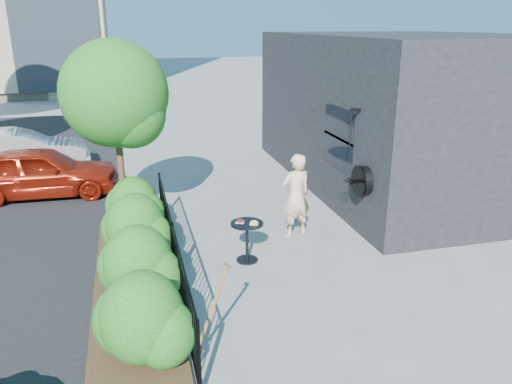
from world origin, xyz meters
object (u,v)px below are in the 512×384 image
object	(u,v)px
car_silver	(19,152)
car_red	(41,172)
patio_tree	(118,101)
woman	(296,196)
shovel	(210,319)
cafe_table	(247,235)

from	to	relation	value
car_silver	car_red	bearing A→B (deg)	-165.76
car_red	car_silver	distance (m)	2.60
patio_tree	car_silver	size ratio (longest dim) A/B	1.00
woman	car_silver	distance (m)	9.14
patio_tree	shovel	world-z (taller)	patio_tree
cafe_table	car_red	distance (m)	6.53
woman	car_silver	world-z (taller)	woman
car_red	woman	bearing A→B (deg)	-124.69
car_red	car_silver	world-z (taller)	car_red
patio_tree	car_silver	bearing A→B (deg)	121.02
woman	shovel	xyz separation A→B (m)	(-2.41, -3.64, -0.27)
patio_tree	shovel	size ratio (longest dim) A/B	2.77
shovel	woman	bearing A→B (deg)	56.42
woman	shovel	bearing A→B (deg)	45.57
patio_tree	woman	distance (m)	4.12
car_silver	patio_tree	bearing A→B (deg)	-155.93
patio_tree	car_silver	xyz separation A→B (m)	(-3.05, 5.08, -2.11)
patio_tree	woman	size ratio (longest dim) A/B	2.22
shovel	car_red	bearing A→B (deg)	111.90
cafe_table	car_red	world-z (taller)	car_red
patio_tree	cafe_table	size ratio (longest dim) A/B	4.80
car_silver	shovel	bearing A→B (deg)	-165.22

